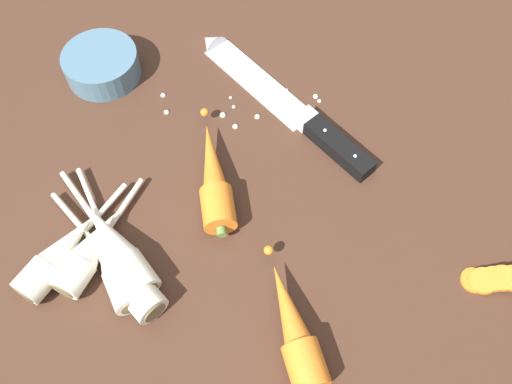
% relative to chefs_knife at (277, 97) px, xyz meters
% --- Properties ---
extents(ground_plane, '(1.20, 0.90, 0.04)m').
position_rel_chefs_knife_xyz_m(ground_plane, '(-0.05, -0.14, -0.03)').
color(ground_plane, '#42281C').
extents(chefs_knife, '(0.22, 0.30, 0.04)m').
position_rel_chefs_knife_xyz_m(chefs_knife, '(0.00, 0.00, 0.00)').
color(chefs_knife, silver).
rests_on(chefs_knife, ground_plane).
extents(whole_carrot, '(0.05, 0.20, 0.04)m').
position_rel_chefs_knife_xyz_m(whole_carrot, '(-0.10, -0.14, 0.01)').
color(whole_carrot, orange).
rests_on(whole_carrot, ground_plane).
extents(whole_carrot_second, '(0.06, 0.18, 0.04)m').
position_rel_chefs_knife_xyz_m(whole_carrot_second, '(-0.03, -0.34, 0.01)').
color(whole_carrot_second, orange).
rests_on(whole_carrot_second, ground_plane).
extents(parsnip_front, '(0.11, 0.16, 0.04)m').
position_rel_chefs_knife_xyz_m(parsnip_front, '(-0.26, -0.22, 0.01)').
color(parsnip_front, silver).
rests_on(parsnip_front, ground_plane).
extents(parsnip_mid_left, '(0.13, 0.20, 0.04)m').
position_rel_chefs_knife_xyz_m(parsnip_mid_left, '(-0.23, -0.22, 0.01)').
color(parsnip_mid_left, silver).
rests_on(parsnip_mid_left, ground_plane).
extents(parsnip_mid_right, '(0.15, 0.19, 0.04)m').
position_rel_chefs_knife_xyz_m(parsnip_mid_right, '(-0.22, -0.25, 0.01)').
color(parsnip_mid_right, silver).
rests_on(parsnip_mid_right, ground_plane).
extents(parsnip_back, '(0.09, 0.20, 0.04)m').
position_rel_chefs_knife_xyz_m(parsnip_back, '(-0.23, -0.23, 0.01)').
color(parsnip_back, silver).
rests_on(parsnip_back, ground_plane).
extents(parsnip_outer, '(0.13, 0.15, 0.04)m').
position_rel_chefs_knife_xyz_m(parsnip_outer, '(-0.30, -0.22, 0.01)').
color(parsnip_outer, silver).
rests_on(parsnip_outer, ground_plane).
extents(carrot_slice_stack, '(0.10, 0.04, 0.03)m').
position_rel_chefs_knife_xyz_m(carrot_slice_stack, '(0.23, -0.31, 0.01)').
color(carrot_slice_stack, orange).
rests_on(carrot_slice_stack, ground_plane).
extents(prep_bowl, '(0.11, 0.11, 0.04)m').
position_rel_chefs_knife_xyz_m(prep_bowl, '(-0.25, 0.08, 0.01)').
color(prep_bowl, slate).
rests_on(prep_bowl, ground_plane).
extents(mince_crumbs, '(0.23, 0.10, 0.01)m').
position_rel_chefs_knife_xyz_m(mince_crumbs, '(-0.05, -0.01, -0.00)').
color(mince_crumbs, silver).
rests_on(mince_crumbs, ground_plane).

